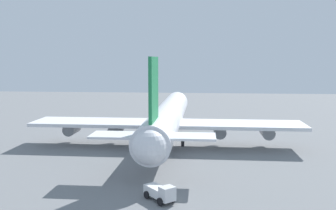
{
  "coord_description": "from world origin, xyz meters",
  "views": [
    {
      "loc": [
        -81.22,
        -7.58,
        18.27
      ],
      "look_at": [
        0.0,
        0.0,
        8.39
      ],
      "focal_mm": 40.62,
      "sensor_mm": 36.0,
      "label": 1
    }
  ],
  "objects_px": {
    "cargo_airplane": "(168,118)",
    "safety_cone_nose": "(164,121)",
    "pushback_tractor": "(160,192)",
    "maintenance_van": "(157,121)"
  },
  "relations": [
    {
      "from": "cargo_airplane",
      "to": "pushback_tractor",
      "type": "distance_m",
      "value": 34.28
    },
    {
      "from": "pushback_tractor",
      "to": "maintenance_van",
      "type": "distance_m",
      "value": 56.1
    },
    {
      "from": "pushback_tractor",
      "to": "safety_cone_nose",
      "type": "distance_m",
      "value": 62.45
    },
    {
      "from": "cargo_airplane",
      "to": "safety_cone_nose",
      "type": "relative_size",
      "value": 82.4
    },
    {
      "from": "safety_cone_nose",
      "to": "pushback_tractor",
      "type": "bearing_deg",
      "value": -174.5
    },
    {
      "from": "pushback_tractor",
      "to": "maintenance_van",
      "type": "bearing_deg",
      "value": 7.55
    },
    {
      "from": "cargo_airplane",
      "to": "safety_cone_nose",
      "type": "xyz_separation_m",
      "value": [
        28.24,
        3.79,
        -5.24
      ]
    },
    {
      "from": "cargo_airplane",
      "to": "safety_cone_nose",
      "type": "bearing_deg",
      "value": 7.64
    },
    {
      "from": "maintenance_van",
      "to": "safety_cone_nose",
      "type": "height_order",
      "value": "maintenance_van"
    },
    {
      "from": "pushback_tractor",
      "to": "safety_cone_nose",
      "type": "bearing_deg",
      "value": 5.5
    }
  ]
}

